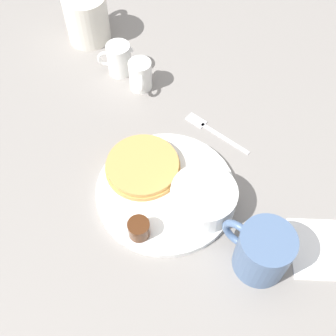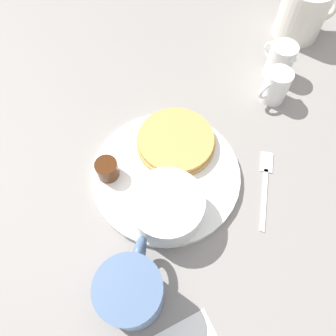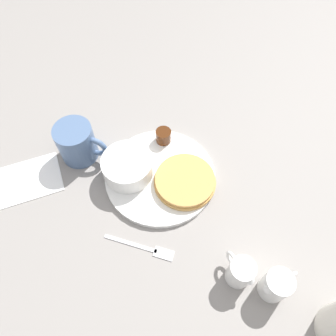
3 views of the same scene
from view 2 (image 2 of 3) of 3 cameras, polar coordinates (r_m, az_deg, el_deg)
name	(u,v)px [view 2 (image 2 of 3)]	position (r m, az deg, el deg)	size (l,w,h in m)	color
ground_plane	(166,176)	(0.53, -0.35, -1.42)	(4.00, 4.00, 0.00)	gray
plate	(166,174)	(0.52, -0.36, -1.11)	(0.23, 0.23, 0.01)	white
pancake_stack	(176,141)	(0.54, 1.37, 4.73)	(0.13, 0.13, 0.02)	tan
bowl	(167,207)	(0.46, -0.20, -6.73)	(0.11, 0.11, 0.05)	white
syrup_cup	(107,169)	(0.51, -10.55, -0.21)	(0.03, 0.03, 0.03)	#47230F
butter_ramekin	(158,220)	(0.47, -1.80, -8.98)	(0.04, 0.04, 0.05)	white
coffee_mug	(132,291)	(0.43, -6.37, -20.57)	(0.09, 0.10, 0.09)	slate
creamer_pitcher_near	(276,86)	(0.62, 18.24, 13.43)	(0.04, 0.07, 0.06)	white
creamer_pitcher_far	(280,60)	(0.67, 18.91, 17.33)	(0.07, 0.05, 0.07)	white
fork	(266,180)	(0.54, 16.64, -1.94)	(0.10, 0.11, 0.00)	silver
second_mug	(304,12)	(0.76, 22.59, 23.85)	(0.09, 0.12, 0.10)	silver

